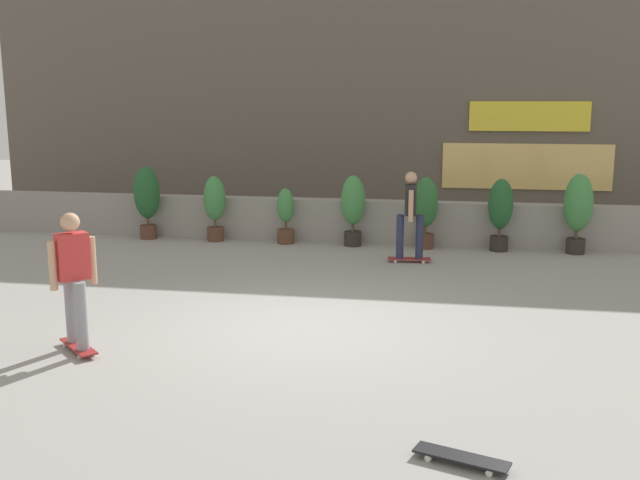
{
  "coord_description": "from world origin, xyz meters",
  "views": [
    {
      "loc": [
        1.87,
        -9.03,
        2.99
      ],
      "look_at": [
        0.0,
        1.5,
        0.9
      ],
      "focal_mm": 40.41,
      "sensor_mm": 36.0,
      "label": 1
    }
  ],
  "objects_px": {
    "potted_plant_2": "(286,215)",
    "potted_plant_5": "(500,210)",
    "potted_plant_4": "(426,207)",
    "skater_by_wall_right": "(410,212)",
    "potted_plant_0": "(147,196)",
    "skater_by_wall_left": "(74,276)",
    "potted_plant_3": "(353,205)",
    "skateboard_near_camera": "(461,458)",
    "potted_plant_1": "(215,204)",
    "potted_plant_6": "(578,207)"
  },
  "relations": [
    {
      "from": "potted_plant_6",
      "to": "potted_plant_3",
      "type": "bearing_deg",
      "value": 180.0
    },
    {
      "from": "skateboard_near_camera",
      "to": "skater_by_wall_right",
      "type": "bearing_deg",
      "value": 96.36
    },
    {
      "from": "potted_plant_1",
      "to": "skater_by_wall_right",
      "type": "bearing_deg",
      "value": -17.74
    },
    {
      "from": "potted_plant_4",
      "to": "skater_by_wall_right",
      "type": "bearing_deg",
      "value": -100.03
    },
    {
      "from": "potted_plant_4",
      "to": "skater_by_wall_left",
      "type": "relative_size",
      "value": 0.86
    },
    {
      "from": "skater_by_wall_left",
      "to": "potted_plant_4",
      "type": "bearing_deg",
      "value": 60.64
    },
    {
      "from": "potted_plant_0",
      "to": "skater_by_wall_left",
      "type": "height_order",
      "value": "skater_by_wall_left"
    },
    {
      "from": "potted_plant_3",
      "to": "skater_by_wall_left",
      "type": "bearing_deg",
      "value": -109.24
    },
    {
      "from": "potted_plant_2",
      "to": "skater_by_wall_right",
      "type": "xyz_separation_m",
      "value": [
        2.67,
        -1.35,
        0.33
      ]
    },
    {
      "from": "potted_plant_6",
      "to": "skateboard_near_camera",
      "type": "relative_size",
      "value": 1.92
    },
    {
      "from": "potted_plant_5",
      "to": "skater_by_wall_right",
      "type": "bearing_deg",
      "value": -141.83
    },
    {
      "from": "potted_plant_1",
      "to": "potted_plant_2",
      "type": "height_order",
      "value": "potted_plant_1"
    },
    {
      "from": "potted_plant_2",
      "to": "potted_plant_6",
      "type": "height_order",
      "value": "potted_plant_6"
    },
    {
      "from": "skater_by_wall_right",
      "to": "skateboard_near_camera",
      "type": "bearing_deg",
      "value": -83.64
    },
    {
      "from": "potted_plant_0",
      "to": "skateboard_near_camera",
      "type": "height_order",
      "value": "potted_plant_0"
    },
    {
      "from": "potted_plant_0",
      "to": "potted_plant_1",
      "type": "xyz_separation_m",
      "value": [
        1.53,
        0.0,
        -0.13
      ]
    },
    {
      "from": "skater_by_wall_right",
      "to": "skateboard_near_camera",
      "type": "relative_size",
      "value": 2.06
    },
    {
      "from": "potted_plant_4",
      "to": "skater_by_wall_left",
      "type": "height_order",
      "value": "skater_by_wall_left"
    },
    {
      "from": "potted_plant_2",
      "to": "skater_by_wall_left",
      "type": "xyz_separation_m",
      "value": [
        -1.0,
        -6.94,
        0.33
      ]
    },
    {
      "from": "potted_plant_1",
      "to": "skateboard_near_camera",
      "type": "distance_m",
      "value": 10.29
    },
    {
      "from": "potted_plant_1",
      "to": "potted_plant_4",
      "type": "distance_m",
      "value": 4.46
    },
    {
      "from": "skater_by_wall_left",
      "to": "potted_plant_2",
      "type": "bearing_deg",
      "value": 81.82
    },
    {
      "from": "potted_plant_5",
      "to": "potted_plant_6",
      "type": "height_order",
      "value": "potted_plant_6"
    },
    {
      "from": "potted_plant_2",
      "to": "potted_plant_4",
      "type": "relative_size",
      "value": 0.8
    },
    {
      "from": "potted_plant_1",
      "to": "skateboard_near_camera",
      "type": "xyz_separation_m",
      "value": [
        5.07,
        -8.93,
        -0.74
      ]
    },
    {
      "from": "potted_plant_2",
      "to": "potted_plant_3",
      "type": "distance_m",
      "value": 1.45
    },
    {
      "from": "skater_by_wall_right",
      "to": "potted_plant_0",
      "type": "bearing_deg",
      "value": 166.79
    },
    {
      "from": "potted_plant_2",
      "to": "potted_plant_5",
      "type": "xyz_separation_m",
      "value": [
        4.39,
        -0.0,
        0.23
      ]
    },
    {
      "from": "potted_plant_3",
      "to": "potted_plant_5",
      "type": "distance_m",
      "value": 2.96
    },
    {
      "from": "potted_plant_6",
      "to": "potted_plant_4",
      "type": "bearing_deg",
      "value": 180.0
    },
    {
      "from": "potted_plant_3",
      "to": "potted_plant_5",
      "type": "xyz_separation_m",
      "value": [
        2.96,
        -0.0,
        -0.01
      ]
    },
    {
      "from": "potted_plant_1",
      "to": "potted_plant_6",
      "type": "relative_size",
      "value": 0.89
    },
    {
      "from": "potted_plant_0",
      "to": "skater_by_wall_right",
      "type": "height_order",
      "value": "skater_by_wall_right"
    },
    {
      "from": "potted_plant_2",
      "to": "potted_plant_5",
      "type": "relative_size",
      "value": 0.8
    },
    {
      "from": "potted_plant_0",
      "to": "potted_plant_2",
      "type": "height_order",
      "value": "potted_plant_0"
    },
    {
      "from": "potted_plant_1",
      "to": "potted_plant_6",
      "type": "height_order",
      "value": "potted_plant_6"
    },
    {
      "from": "potted_plant_4",
      "to": "potted_plant_6",
      "type": "height_order",
      "value": "potted_plant_6"
    },
    {
      "from": "skater_by_wall_left",
      "to": "potted_plant_1",
      "type": "bearing_deg",
      "value": 94.56
    },
    {
      "from": "potted_plant_0",
      "to": "potted_plant_5",
      "type": "relative_size",
      "value": 1.09
    },
    {
      "from": "potted_plant_3",
      "to": "skateboard_near_camera",
      "type": "xyz_separation_m",
      "value": [
        2.09,
        -8.93,
        -0.79
      ]
    },
    {
      "from": "skater_by_wall_right",
      "to": "potted_plant_1",
      "type": "bearing_deg",
      "value": 162.26
    },
    {
      "from": "potted_plant_5",
      "to": "skateboard_near_camera",
      "type": "bearing_deg",
      "value": -95.58
    },
    {
      "from": "potted_plant_4",
      "to": "potted_plant_5",
      "type": "distance_m",
      "value": 1.48
    },
    {
      "from": "potted_plant_2",
      "to": "potted_plant_4",
      "type": "xyz_separation_m",
      "value": [
        2.91,
        0.0,
        0.24
      ]
    },
    {
      "from": "potted_plant_6",
      "to": "skater_by_wall_left",
      "type": "xyz_separation_m",
      "value": [
        -6.86,
        -6.94,
        0.02
      ]
    },
    {
      "from": "skater_by_wall_left",
      "to": "skater_by_wall_right",
      "type": "bearing_deg",
      "value": 56.75
    },
    {
      "from": "potted_plant_5",
      "to": "potted_plant_6",
      "type": "distance_m",
      "value": 1.48
    },
    {
      "from": "potted_plant_5",
      "to": "potted_plant_6",
      "type": "bearing_deg",
      "value": 0.0
    },
    {
      "from": "potted_plant_2",
      "to": "skateboard_near_camera",
      "type": "bearing_deg",
      "value": -68.52
    },
    {
      "from": "potted_plant_0",
      "to": "skater_by_wall_left",
      "type": "relative_size",
      "value": 0.94
    }
  ]
}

